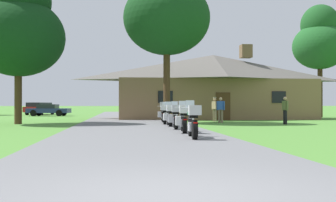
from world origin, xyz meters
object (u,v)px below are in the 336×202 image
Objects in this scene: motorcycle_blue_third_in_row at (176,117)px; tree_left_near at (18,26)px; bystander_blue_shirt_beside_signpost at (221,109)px; parked_red_suv_far_left at (40,108)px; motorcycle_red_farthest_in_row at (163,113)px; tree_right_of_lodge at (320,40)px; motorcycle_blue_fourth_in_row at (170,116)px; bystander_tan_shirt_near_lodge at (215,108)px; motorcycle_green_nearest_to_camera at (193,122)px; motorcycle_black_second_in_row at (184,119)px; motorcycle_white_fifth_in_row at (165,114)px; tree_by_lodge_front at (167,8)px; bystander_olive_shirt_by_tree at (285,109)px; parked_navy_sedan_far_left at (49,110)px.

motorcycle_blue_third_in_row is 0.22× the size of tree_left_near.
motorcycle_blue_third_in_row is 8.10m from bystander_blue_shirt_beside_signpost.
motorcycle_red_farthest_in_row is at bearing -45.89° from parked_red_suv_far_left.
tree_right_of_lodge is 2.10× the size of parked_red_suv_far_left.
motorcycle_blue_fourth_in_row is at bearing 81.00° from bystander_blue_shirt_beside_signpost.
bystander_blue_shirt_beside_signpost is (3.89, 7.10, 0.32)m from motorcycle_blue_third_in_row.
bystander_tan_shirt_near_lodge is 0.16× the size of tree_right_of_lodge.
bystander_tan_shirt_near_lodge is (4.11, 14.57, 0.33)m from motorcycle_green_nearest_to_camera.
tree_right_of_lodge is at bearing 58.19° from motorcycle_green_nearest_to_camera.
motorcycle_blue_third_in_row is 2.43m from motorcycle_blue_fourth_in_row.
motorcycle_green_nearest_to_camera is at bearing -87.24° from motorcycle_black_second_in_row.
motorcycle_white_fifth_in_row is 7.37m from tree_by_lodge_front.
motorcycle_white_fifth_in_row is 0.20× the size of tree_right_of_lodge.
tree_right_of_lodge reaches higher than bystander_tan_shirt_near_lodge.
motorcycle_red_farthest_in_row is at bearing 93.29° from motorcycle_white_fifth_in_row.
motorcycle_red_farthest_in_row is at bearing 58.46° from bystander_olive_shirt_by_tree.
motorcycle_blue_fourth_in_row is 1.25× the size of bystander_olive_shirt_by_tree.
bystander_olive_shirt_by_tree is at bearing 5.16° from motorcycle_white_fifth_in_row.
bystander_olive_shirt_by_tree reaches higher than motorcycle_blue_third_in_row.
bystander_olive_shirt_by_tree reaches higher than parked_red_suv_far_left.
motorcycle_green_nearest_to_camera is 1.25× the size of bystander_olive_shirt_by_tree.
tree_right_of_lodge is 30.80m from parked_red_suv_far_left.
bystander_olive_shirt_by_tree is 0.38× the size of parked_navy_sedan_far_left.
motorcycle_black_second_in_row is 10.40m from bystander_blue_shirt_beside_signpost.
bystander_tan_shirt_near_lodge reaches higher than motorcycle_green_nearest_to_camera.
parked_navy_sedan_far_left is at bearing 93.86° from tree_left_near.
tree_left_near reaches higher than parked_red_suv_far_left.
motorcycle_blue_fourth_in_row reaches higher than parked_navy_sedan_far_left.
motorcycle_blue_fourth_in_row is at bearing 94.39° from motorcycle_blue_third_in_row.
tree_right_of_lodge is at bearing 56.07° from motorcycle_black_second_in_row.
bystander_olive_shirt_by_tree is at bearing 179.50° from bystander_tan_shirt_near_lodge.
motorcycle_blue_third_in_row is 1.00× the size of motorcycle_blue_fourth_in_row.
tree_left_near is at bearing 146.60° from motorcycle_blue_third_in_row.
bystander_blue_shirt_beside_signpost is 22.03m from parked_navy_sedan_far_left.
bystander_tan_shirt_near_lodge is 1.01× the size of bystander_olive_shirt_by_tree.
motorcycle_green_nearest_to_camera is 0.47× the size of parked_navy_sedan_far_left.
motorcycle_blue_third_in_row is 1.25× the size of bystander_olive_shirt_by_tree.
motorcycle_green_nearest_to_camera is at bearing -125.45° from tree_right_of_lodge.
parked_red_suv_far_left is at bearing 27.18° from parked_navy_sedan_far_left.
motorcycle_green_nearest_to_camera is 5.24m from motorcycle_blue_third_in_row.
motorcycle_blue_fourth_in_row is at bearing -89.53° from motorcycle_red_farthest_in_row.
motorcycle_red_farthest_in_row is 0.19× the size of tree_by_lodge_front.
tree_left_near is at bearing 174.04° from motorcycle_white_fifth_in_row.
motorcycle_blue_third_in_row is 10.16m from bystander_tan_shirt_near_lodge.
parked_red_suv_far_left reaches higher than motorcycle_red_farthest_in_row.
bystander_blue_shirt_beside_signpost is at bearing 51.96° from motorcycle_blue_fourth_in_row.
motorcycle_red_farthest_in_row is 0.20× the size of tree_right_of_lodge.
bystander_tan_shirt_near_lodge is at bearing 71.28° from motorcycle_blue_third_in_row.
parked_red_suv_far_left is at bearing 122.61° from motorcycle_white_fifth_in_row.
bystander_blue_shirt_beside_signpost reaches higher than motorcycle_red_farthest_in_row.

